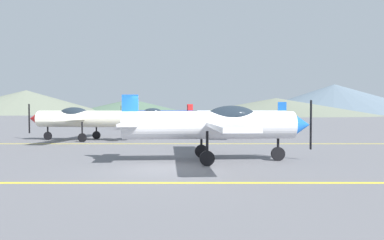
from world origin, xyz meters
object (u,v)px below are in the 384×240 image
object	(u,v)px
airplane_near	(215,124)
airplane_far	(236,117)
airplane_back	(157,115)
airplane_mid	(81,118)

from	to	relation	value
airplane_near	airplane_far	world-z (taller)	same
airplane_far	airplane_back	xyz separation A→B (m)	(-6.77, 9.28, 0.00)
airplane_near	airplane_far	xyz separation A→B (m)	(2.44, 12.59, 0.00)
airplane_back	airplane_near	bearing A→B (deg)	-78.78
airplane_near	airplane_mid	bearing A→B (deg)	131.35
airplane_near	airplane_back	size ratio (longest dim) A/B	1.00
airplane_mid	airplane_back	xyz separation A→B (m)	(3.66, 12.79, 0.00)
airplane_mid	airplane_near	bearing A→B (deg)	-48.65
airplane_far	airplane_back	size ratio (longest dim) A/B	1.01
airplane_back	airplane_far	bearing A→B (deg)	-53.88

